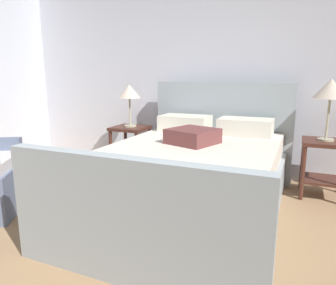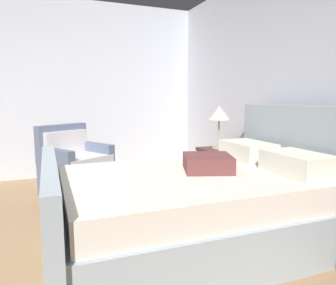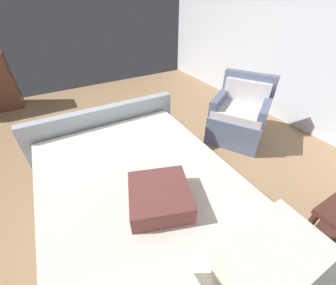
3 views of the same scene
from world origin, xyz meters
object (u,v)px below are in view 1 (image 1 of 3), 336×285
nightstand_left (131,141)px  table_lamp_right (331,90)px  table_lamp_left (129,93)px  bed (192,174)px  nightstand_right (323,159)px

nightstand_left → table_lamp_right: bearing=-0.8°
nightstand_left → table_lamp_left: size_ratio=1.10×
bed → nightstand_left: 1.45m
table_lamp_right → table_lamp_left: (-2.30, 0.03, -0.07)m
table_lamp_right → nightstand_right: bearing=-104.0°
nightstand_right → nightstand_left: (-2.30, 0.03, 0.00)m
nightstand_left → table_lamp_left: table_lamp_left is taller
nightstand_right → nightstand_left: size_ratio=1.00×
table_lamp_right → nightstand_left: table_lamp_right is taller
bed → nightstand_left: bearing=142.4°
bed → nightstand_right: 1.43m
bed → nightstand_right: (1.15, 0.86, 0.05)m
table_lamp_left → nightstand_right: bearing=-0.8°
table_lamp_left → table_lamp_right: bearing=-0.8°
bed → nightstand_right: size_ratio=3.96×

